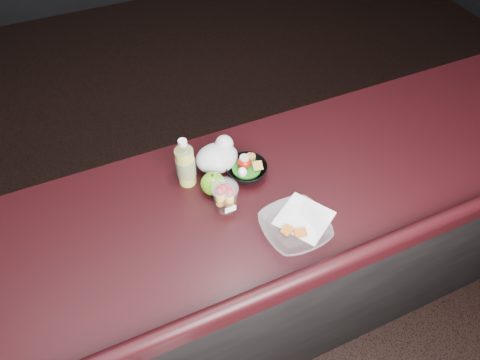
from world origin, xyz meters
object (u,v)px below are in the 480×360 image
(lemonade_bottle, at_px, (186,165))
(takeout_bowl, at_px, (295,228))
(snack_bowl, at_px, (246,169))
(green_apple, at_px, (213,184))
(fruit_cup, at_px, (225,196))

(lemonade_bottle, height_order, takeout_bowl, lemonade_bottle)
(snack_bowl, bearing_deg, lemonade_bottle, 164.97)
(takeout_bowl, bearing_deg, green_apple, 122.87)
(fruit_cup, distance_m, takeout_bowl, 0.25)
(fruit_cup, relative_size, green_apple, 1.44)
(lemonade_bottle, relative_size, fruit_cup, 1.57)
(lemonade_bottle, height_order, green_apple, lemonade_bottle)
(lemonade_bottle, xyz_separation_m, snack_bowl, (0.20, -0.05, -0.06))
(fruit_cup, bearing_deg, snack_bowl, 40.99)
(green_apple, distance_m, snack_bowl, 0.14)
(lemonade_bottle, relative_size, green_apple, 2.26)
(fruit_cup, relative_size, takeout_bowl, 0.58)
(fruit_cup, xyz_separation_m, green_apple, (-0.01, 0.09, -0.03))
(fruit_cup, bearing_deg, green_apple, 97.21)
(fruit_cup, distance_m, snack_bowl, 0.17)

